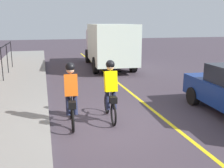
# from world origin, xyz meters

# --- Properties ---
(ground_plane) EXTENTS (80.00, 80.00, 0.00)m
(ground_plane) POSITION_xyz_m (0.00, 0.00, 0.00)
(ground_plane) COLOR #3F353F
(lane_line_centre) EXTENTS (36.00, 0.12, 0.01)m
(lane_line_centre) POSITION_xyz_m (0.00, -1.60, 0.00)
(lane_line_centre) COLOR yellow
(lane_line_centre) RESTS_ON ground
(cyclist_lead) EXTENTS (1.71, 0.38, 1.83)m
(cyclist_lead) POSITION_xyz_m (0.23, 0.00, 0.91)
(cyclist_lead) COLOR black
(cyclist_lead) RESTS_ON ground
(cyclist_follow) EXTENTS (1.71, 0.38, 1.83)m
(cyclist_follow) POSITION_xyz_m (0.06, 1.18, 0.91)
(cyclist_follow) COLOR black
(cyclist_follow) RESTS_ON ground
(box_truck_background) EXTENTS (6.84, 2.86, 2.78)m
(box_truck_background) POSITION_xyz_m (9.41, -2.24, 1.55)
(box_truck_background) COLOR silver
(box_truck_background) RESTS_ON ground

